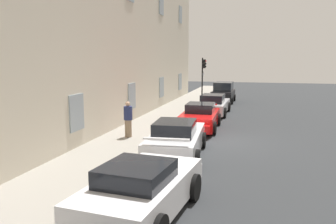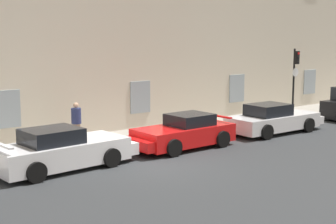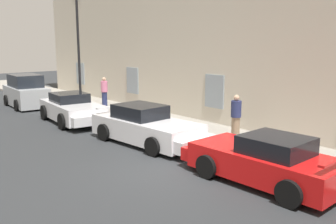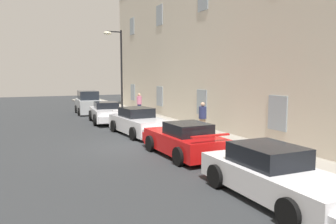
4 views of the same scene
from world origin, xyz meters
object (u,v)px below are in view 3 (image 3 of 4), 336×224
sportscar_white_middle (261,160)px  street_lamp (71,28)px  sportscar_yellow_flank (149,128)px  pedestrian_strolling (236,116)px  pedestrian_admiring (104,91)px  hatchback_distant (26,92)px  sportscar_red_lead (73,110)px

sportscar_white_middle → street_lamp: bearing=174.9°
sportscar_yellow_flank → pedestrian_strolling: 3.37m
pedestrian_admiring → hatchback_distant: bearing=-135.8°
sportscar_white_middle → pedestrian_strolling: (-3.18, 2.81, 0.38)m
hatchback_distant → pedestrian_admiring: bearing=44.2°
hatchback_distant → street_lamp: street_lamp is taller
sportscar_red_lead → street_lamp: 5.24m
sportscar_white_middle → hatchback_distant: hatchback_distant is taller
sportscar_yellow_flank → hatchback_distant: bearing=-177.4°
sportscar_red_lead → pedestrian_strolling: size_ratio=2.80×
sportscar_red_lead → pedestrian_admiring: size_ratio=2.82×
pedestrian_admiring → pedestrian_strolling: (9.69, 0.00, 0.00)m
pedestrian_admiring → pedestrian_strolling: size_ratio=0.99×
street_lamp → pedestrian_strolling: (10.27, 1.61, -3.56)m
street_lamp → hatchback_distant: bearing=-149.1°
street_lamp → pedestrian_admiring: (0.58, 1.61, -3.56)m
sportscar_yellow_flank → street_lamp: (-8.41, 1.17, 3.92)m
street_lamp → pedestrian_admiring: size_ratio=3.91×
pedestrian_strolling → sportscar_white_middle: bearing=-41.5°
sportscar_white_middle → hatchback_distant: (-16.26, -0.49, 0.27)m
sportscar_white_middle → hatchback_distant: 16.27m
sportscar_red_lead → street_lamp: street_lamp is taller
sportscar_red_lead → sportscar_white_middle: (10.35, 0.40, -0.02)m
sportscar_yellow_flank → pedestrian_admiring: bearing=160.5°
hatchback_distant → street_lamp: size_ratio=0.60×
street_lamp → pedestrian_strolling: 10.99m
pedestrian_strolling → sportscar_red_lead: bearing=-155.9°
street_lamp → pedestrian_strolling: street_lamp is taller
sportscar_red_lead → pedestrian_admiring: pedestrian_admiring is taller
sportscar_yellow_flank → pedestrian_admiring: (-7.83, 2.78, 0.36)m
hatchback_distant → pedestrian_admiring: (3.39, 3.30, 0.11)m
sportscar_white_middle → pedestrian_strolling: 4.26m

